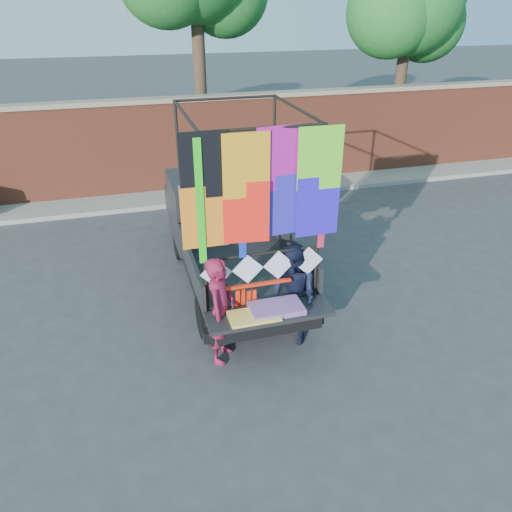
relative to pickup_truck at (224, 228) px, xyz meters
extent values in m
plane|color=#38383A|center=(-0.30, -2.19, -0.88)|extent=(90.00, 90.00, 0.00)
cube|color=#98452C|center=(-0.30, 4.81, 0.37)|extent=(30.00, 0.35, 2.50)
cube|color=gray|center=(-0.30, 4.81, 1.67)|extent=(30.00, 0.45, 0.12)
cube|color=gray|center=(-0.30, 4.11, -0.82)|extent=(30.00, 1.20, 0.12)
cylinder|color=#38281C|center=(0.70, 6.01, 1.85)|extent=(0.36, 0.36, 5.46)
cylinder|color=#38281C|center=(7.20, 6.01, 1.39)|extent=(0.36, 0.36, 4.55)
sphere|color=#1B6126|center=(7.20, 6.01, 3.99)|extent=(3.20, 3.20, 3.20)
sphere|color=#1B6126|center=(8.10, 6.41, 3.34)|extent=(2.40, 2.40, 2.40)
sphere|color=#1B6126|center=(6.40, 5.71, 3.67)|extent=(2.60, 2.60, 2.60)
cylinder|color=black|center=(-0.81, 0.62, -0.54)|extent=(0.23, 0.69, 0.69)
cylinder|color=black|center=(-0.81, -2.19, -0.54)|extent=(0.23, 0.69, 0.69)
cylinder|color=black|center=(0.81, 0.62, -0.54)|extent=(0.23, 0.69, 0.69)
cylinder|color=black|center=(0.81, -2.19, -0.54)|extent=(0.23, 0.69, 0.69)
cube|color=black|center=(0.00, -0.84, -0.36)|extent=(1.77, 4.38, 0.31)
cube|color=black|center=(0.00, -1.62, -0.07)|extent=(1.88, 2.40, 0.10)
cube|color=black|center=(-0.92, -1.62, 0.16)|extent=(0.06, 2.40, 0.47)
cube|color=black|center=(0.92, -1.62, 0.16)|extent=(0.06, 2.40, 0.47)
cube|color=black|center=(0.00, -0.44, 0.16)|extent=(1.88, 0.06, 0.47)
cube|color=black|center=(0.00, 0.57, 0.21)|extent=(1.88, 1.67, 1.30)
cube|color=#8C9EAD|center=(0.00, 0.10, 0.63)|extent=(1.67, 0.06, 0.57)
cube|color=#8C9EAD|center=(0.00, 1.35, 0.42)|extent=(1.67, 0.10, 0.73)
cube|color=black|center=(0.00, 1.72, -0.05)|extent=(1.82, 0.94, 0.57)
cube|color=black|center=(0.00, -3.08, -0.05)|extent=(1.88, 0.57, 0.06)
cube|color=black|center=(0.00, -2.84, -0.44)|extent=(1.93, 0.16, 0.19)
cylinder|color=black|center=(-0.85, -2.71, 1.29)|extent=(0.05, 0.05, 2.60)
cylinder|color=black|center=(-0.85, -0.52, 1.29)|extent=(0.05, 0.05, 2.60)
cylinder|color=black|center=(0.85, -2.71, 1.29)|extent=(0.05, 0.05, 2.60)
cylinder|color=black|center=(0.85, -0.52, 1.29)|extent=(0.05, 0.05, 2.60)
cylinder|color=black|center=(0.00, -2.71, 2.59)|extent=(1.77, 0.05, 0.05)
cylinder|color=black|center=(0.00, -0.52, 2.59)|extent=(1.77, 0.05, 0.05)
cylinder|color=black|center=(-0.85, -1.62, 2.59)|extent=(0.05, 2.24, 0.05)
cylinder|color=black|center=(0.85, -1.62, 2.59)|extent=(0.05, 2.24, 0.05)
cylinder|color=black|center=(0.00, -2.71, 0.76)|extent=(1.77, 0.04, 0.04)
cube|color=black|center=(-0.78, -2.73, 2.12)|extent=(0.65, 0.02, 0.89)
cube|color=orange|center=(-0.26, -2.77, 2.12)|extent=(0.65, 0.02, 0.89)
cube|color=#C415A0|center=(0.26, -2.73, 2.12)|extent=(0.65, 0.02, 0.89)
cube|color=#65DC26|center=(0.78, -2.77, 2.12)|extent=(0.65, 0.02, 0.89)
cube|color=orange|center=(-0.78, -2.73, 1.44)|extent=(0.65, 0.02, 0.89)
cube|color=#FF2315|center=(-0.26, -2.77, 1.44)|extent=(0.65, 0.02, 0.89)
cube|color=#2D27C6|center=(0.26, -2.73, 1.44)|extent=(0.65, 0.02, 0.89)
cube|color=#2B18DC|center=(0.78, -2.77, 1.44)|extent=(0.65, 0.02, 0.89)
cube|color=#24D01A|center=(-0.89, -2.75, 1.65)|extent=(0.10, 0.01, 1.77)
cube|color=#CD224C|center=(0.89, -2.75, 1.65)|extent=(0.10, 0.01, 1.77)
cube|color=#152FC5|center=(-0.31, -2.75, 1.65)|extent=(0.10, 0.01, 1.77)
cube|color=white|center=(-0.71, -2.74, 0.56)|extent=(0.47, 0.01, 0.47)
cube|color=white|center=(-0.24, -2.74, 0.56)|extent=(0.47, 0.01, 0.47)
cube|color=white|center=(0.24, -2.74, 0.56)|extent=(0.47, 0.01, 0.47)
cube|color=white|center=(0.71, -2.74, 0.56)|extent=(0.47, 0.01, 0.47)
cube|color=red|center=(0.10, -3.08, 0.03)|extent=(0.78, 0.47, 0.08)
cube|color=#F9D04E|center=(-0.26, -3.15, 0.00)|extent=(0.73, 0.42, 0.04)
imported|color=maroon|center=(-0.68, -2.84, -0.02)|extent=(0.66, 0.75, 1.72)
imported|color=black|center=(0.51, -2.70, -0.04)|extent=(0.92, 1.01, 1.68)
cube|color=red|center=(-0.09, -2.77, 0.29)|extent=(1.03, 0.05, 0.04)
cube|color=red|center=(-0.41, -2.79, -0.03)|extent=(0.07, 0.02, 0.60)
cube|color=red|center=(-0.33, -2.79, -0.05)|extent=(0.07, 0.02, 0.60)
cube|color=red|center=(-0.24, -2.79, -0.07)|extent=(0.07, 0.02, 0.60)
cube|color=red|center=(-0.15, -2.79, -0.09)|extent=(0.07, 0.02, 0.60)
camera|label=1|loc=(-1.86, -8.90, 4.10)|focal=35.00mm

